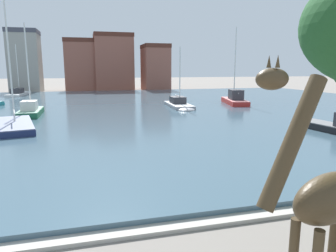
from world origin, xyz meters
name	(u,v)px	position (x,y,z in m)	size (l,w,h in m)	color
harbor_water	(112,109)	(0.00, 34.88, 0.15)	(76.73, 52.77, 0.29)	#3D5666
quay_edge_coping	(188,225)	(0.00, 8.25, 0.06)	(76.73, 0.50, 0.12)	#ADA89E
giraffe_statue	(325,205)	(0.92, 4.17, 2.41)	(2.65, 1.13, 4.71)	#42331E
sailboat_navy	(15,125)	(-7.79, 24.82, 0.42)	(3.72, 8.06, 9.64)	navy
sailboat_grey	(180,106)	(7.27, 33.00, 0.47)	(2.39, 7.16, 6.81)	#939399
sailboat_red	(234,100)	(14.80, 34.99, 0.66)	(3.56, 7.76, 9.32)	red
sailboat_white	(20,94)	(-13.02, 55.04, 0.48)	(2.46, 9.65, 8.22)	white
sailboat_green	(31,112)	(-7.65, 31.17, 0.58)	(1.84, 5.80, 8.48)	#236B42
townhouse_end_terrace	(25,61)	(-13.47, 65.28, 5.81)	(5.41, 6.64, 11.58)	gray
townhouse_corner_house	(84,65)	(-2.77, 67.02, 5.17)	(7.55, 5.64, 10.31)	#8E5142
townhouse_tall_gabled	(114,62)	(3.22, 66.76, 5.74)	(7.84, 6.45, 11.46)	#8E5142
townhouse_narrow_midrow	(155,67)	(11.53, 64.42, 4.66)	(5.15, 6.88, 9.30)	#8E5142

